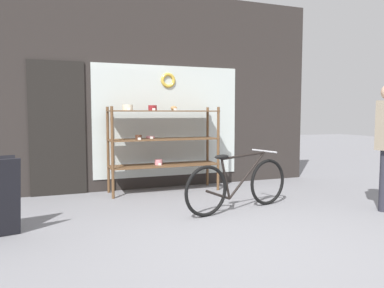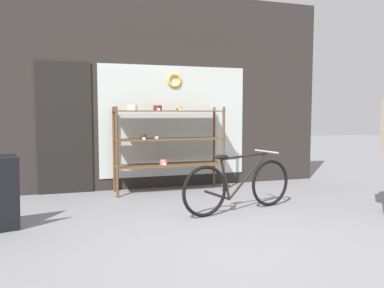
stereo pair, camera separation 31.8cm
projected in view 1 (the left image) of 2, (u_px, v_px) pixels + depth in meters
The scene contains 4 objects.
ground_plane at pixel (236, 242), 3.76m from camera, with size 30.00×30.00×0.00m, color gray.
storefront_facade at pixel (154, 94), 6.39m from camera, with size 5.93×0.13×3.34m.
display_case at pixel (162, 139), 6.10m from camera, with size 1.79×0.50×1.42m.
bicycle at pixel (238, 184), 4.95m from camera, with size 1.69×0.56×0.78m.
Camera 1 is at (-1.71, -3.27, 1.29)m, focal length 35.00 mm.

